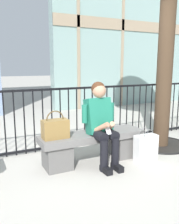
# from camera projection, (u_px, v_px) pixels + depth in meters

# --- Properties ---
(ground_plane) EXTENTS (60.00, 60.00, 0.00)m
(ground_plane) POSITION_uv_depth(u_px,v_px,m) (92.00, 161.00, 3.69)
(ground_plane) COLOR #B2ADA3
(stone_bench) EXTENTS (1.60, 0.44, 0.45)m
(stone_bench) POSITION_uv_depth(u_px,v_px,m) (92.00, 144.00, 3.64)
(stone_bench) COLOR slate
(stone_bench) RESTS_ON ground
(seated_person_with_phone) EXTENTS (0.52, 0.66, 1.21)m
(seated_person_with_phone) POSITION_uv_depth(u_px,v_px,m) (101.00, 121.00, 3.49)
(seated_person_with_phone) COLOR black
(seated_person_with_phone) RESTS_ON ground
(handbag_on_bench) EXTENTS (0.36, 0.20, 0.39)m
(handbag_on_bench) POSITION_uv_depth(u_px,v_px,m) (55.00, 129.00, 3.32)
(handbag_on_bench) COLOR olive
(handbag_on_bench) RESTS_ON stone_bench
(shopping_bag) EXTENTS (0.35, 0.16, 0.51)m
(shopping_bag) POSITION_uv_depth(u_px,v_px,m) (146.00, 148.00, 3.66)
(shopping_bag) COLOR white
(shopping_bag) RESTS_ON ground
(plaza_railing) EXTENTS (7.24, 0.04, 1.07)m
(plaza_railing) POSITION_uv_depth(u_px,v_px,m) (73.00, 117.00, 4.26)
(plaza_railing) COLOR black
(plaza_railing) RESTS_ON ground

